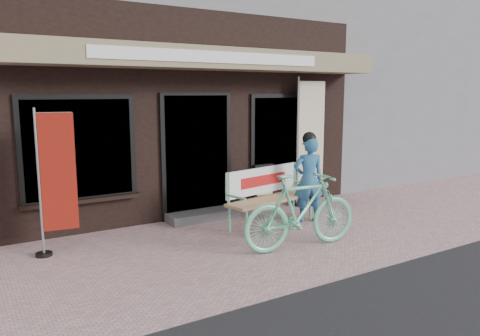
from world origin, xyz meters
TOP-DOWN VIEW (x-y plane):
  - ground at (0.00, 0.00)m, footprint 70.00×70.00m
  - storefront at (0.00, 4.96)m, footprint 7.00×6.77m
  - neighbor_right_near at (8.50, 5.50)m, footprint 10.00×7.00m
  - bench at (0.80, 0.94)m, footprint 1.82×0.80m
  - person at (1.47, 0.70)m, footprint 0.62×0.50m
  - bicycle at (0.48, -0.33)m, footprint 1.86×0.70m
  - nobori_red at (-2.50, 1.22)m, footprint 0.59×0.25m
  - nobori_cream at (2.30, 1.70)m, footprint 0.74×0.31m
  - menu_stand at (1.38, 1.91)m, footprint 0.43×0.10m

SIDE VIEW (x-z plane):
  - ground at x=0.00m, z-range 0.00..0.00m
  - menu_stand at x=1.38m, z-range 0.01..0.86m
  - bicycle at x=0.48m, z-range 0.00..1.09m
  - bench at x=0.80m, z-range 0.08..1.04m
  - person at x=1.47m, z-range -0.01..1.54m
  - nobori_red at x=-2.50m, z-range 0.03..2.04m
  - nobori_cream at x=2.30m, z-range 0.04..2.54m
  - neighbor_right_near at x=8.50m, z-range 0.00..5.60m
  - storefront at x=0.00m, z-range -0.01..5.99m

